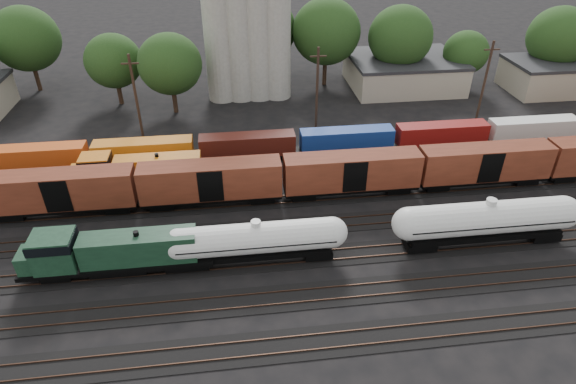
{
  "coord_description": "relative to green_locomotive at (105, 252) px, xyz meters",
  "views": [
    {
      "loc": [
        0.32,
        -39.41,
        29.97
      ],
      "look_at": [
        5.51,
        2.0,
        3.0
      ],
      "focal_mm": 30.0,
      "sensor_mm": 36.0,
      "label": 1
    }
  ],
  "objects": [
    {
      "name": "ground",
      "position": [
        11.6,
        5.0,
        -2.54
      ],
      "size": [
        600.0,
        600.0,
        0.0
      ],
      "primitive_type": "plane",
      "color": "black"
    },
    {
      "name": "tracks",
      "position": [
        11.6,
        5.0,
        -2.49
      ],
      "size": [
        180.0,
        33.2,
        0.2
      ],
      "color": "black",
      "rests_on": "ground"
    },
    {
      "name": "green_locomotive",
      "position": [
        0.0,
        0.0,
        0.0
      ],
      "size": [
        16.78,
        2.96,
        4.44
      ],
      "color": "black",
      "rests_on": "ground"
    },
    {
      "name": "tank_car_a",
      "position": [
        13.35,
        -0.0,
        0.09
      ],
      "size": [
        16.84,
        3.01,
        4.41
      ],
      "color": "silver",
      "rests_on": "ground"
    },
    {
      "name": "tank_car_b",
      "position": [
        35.34,
        -0.0,
        0.35
      ],
      "size": [
        18.65,
        3.34,
        4.89
      ],
      "color": "silver",
      "rests_on": "ground"
    },
    {
      "name": "orange_locomotive",
      "position": [
        0.36,
        15.0,
        -0.21
      ],
      "size": [
        16.16,
        2.69,
        4.04
      ],
      "color": "black",
      "rests_on": "ground"
    },
    {
      "name": "boxcar_string",
      "position": [
        16.88,
        10.0,
        0.58
      ],
      "size": [
        153.6,
        2.9,
        4.2
      ],
      "color": "black",
      "rests_on": "ground"
    },
    {
      "name": "container_wall",
      "position": [
        22.07,
        20.0,
        -0.32
      ],
      "size": [
        178.4,
        2.6,
        5.8
      ],
      "color": "black",
      "rests_on": "ground"
    },
    {
      "name": "grain_silo",
      "position": [
        14.89,
        41.0,
        8.72
      ],
      "size": [
        13.4,
        5.0,
        29.0
      ],
      "color": "#9E9B90",
      "rests_on": "ground"
    },
    {
      "name": "industrial_sheds",
      "position": [
        18.23,
        40.25,
        0.02
      ],
      "size": [
        119.38,
        17.26,
        5.1
      ],
      "color": "#9E937F",
      "rests_on": "ground"
    },
    {
      "name": "tree_band",
      "position": [
        10.99,
        44.13,
        5.56
      ],
      "size": [
        164.15,
        22.78,
        14.48
      ],
      "color": "black",
      "rests_on": "ground"
    },
    {
      "name": "utility_poles",
      "position": [
        11.6,
        27.0,
        3.67
      ],
      "size": [
        122.2,
        0.36,
        12.0
      ],
      "color": "black",
      "rests_on": "ground"
    }
  ]
}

